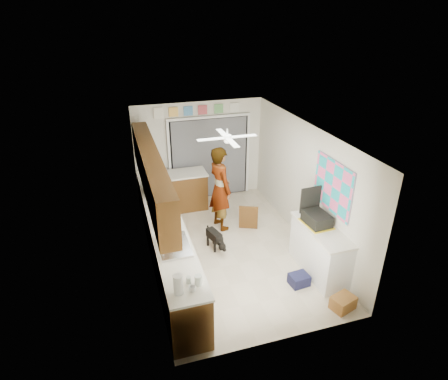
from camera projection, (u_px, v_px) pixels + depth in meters
floor at (230, 248)px, 7.76m from camera, size 5.00×5.00×0.00m
ceiling at (231, 131)px, 6.67m from camera, size 5.00×5.00×0.00m
wall_back at (199, 151)px, 9.36m from camera, size 3.20×0.00×3.20m
wall_front at (287, 273)px, 5.06m from camera, size 3.20×0.00×3.20m
wall_left at (146, 205)px, 6.79m from camera, size 0.00×5.00×5.00m
wall_right at (305, 184)px, 7.63m from camera, size 0.00×5.00×5.00m
left_base_cabinets at (166, 240)px, 7.22m from camera, size 0.60×4.80×0.90m
left_countertop at (165, 219)px, 7.02m from camera, size 0.62×4.80×0.04m
upper_cabinets at (151, 172)px, 6.76m from camera, size 0.32×4.00×0.80m
sink_basin at (174, 246)px, 6.14m from camera, size 0.50×0.76×0.06m
faucet at (162, 243)px, 6.05m from camera, size 0.03×0.03×0.22m
peninsula_base at (185, 191)px, 9.15m from camera, size 1.00×0.60×0.90m
peninsula_top at (184, 173)px, 8.94m from camera, size 1.04×0.64×0.04m
back_opening_recess at (210, 158)px, 9.49m from camera, size 2.00×0.06×2.10m
curtain_panel at (210, 159)px, 9.46m from camera, size 1.90×0.03×2.05m
door_trim_left at (170, 163)px, 9.19m from camera, size 0.06×0.04×2.10m
door_trim_right at (248, 155)px, 9.73m from camera, size 0.06×0.04×2.10m
door_trim_head at (209, 117)px, 9.00m from camera, size 2.10×0.04×0.06m
header_frame_0 at (173, 112)px, 8.72m from camera, size 0.22×0.02×0.22m
header_frame_1 at (188, 111)px, 8.81m from camera, size 0.22×0.02×0.22m
header_frame_2 at (203, 110)px, 8.90m from camera, size 0.22×0.02×0.22m
header_frame_3 at (219, 109)px, 9.01m from camera, size 0.22×0.02×0.22m
header_frame_4 at (234, 108)px, 9.12m from camera, size 0.22×0.02×0.22m
route66_sign at (158, 113)px, 8.63m from camera, size 0.22×0.02×0.26m
right_counter_base at (319, 251)px, 6.88m from camera, size 0.50×1.40×0.90m
right_counter_top at (322, 229)px, 6.68m from camera, size 0.54×1.44×0.04m
abstract_painting at (333, 186)px, 6.59m from camera, size 0.03×1.15×0.95m
ceiling_fan at (227, 138)px, 6.92m from camera, size 1.14×1.14×0.24m
microwave at (156, 186)px, 7.90m from camera, size 0.52×0.65×0.32m
soap_bottle at (158, 219)px, 6.66m from camera, size 0.13×0.13×0.31m
cup at (192, 289)px, 5.16m from camera, size 0.14×0.14×0.08m
jar_a at (198, 280)px, 5.28m from camera, size 0.13×0.13×0.15m
jar_b at (188, 280)px, 5.31m from camera, size 0.09×0.09×0.11m
paper_towel_roll at (178, 284)px, 5.08m from camera, size 0.18×0.18×0.30m
suitcase at (317, 219)px, 6.76m from camera, size 0.41×0.53×0.22m
suitcase_rim at (316, 224)px, 6.81m from camera, size 0.48×0.61×0.02m
suitcase_lid at (310, 199)px, 6.90m from camera, size 0.42×0.06×0.50m
cardboard_box at (343, 303)px, 6.14m from camera, size 0.44×0.38×0.23m
navy_crate at (299, 280)px, 6.69m from camera, size 0.36×0.31×0.20m
cabinet_door_panel at (248, 218)px, 8.26m from camera, size 0.45×0.31×0.62m
man at (220, 188)px, 8.12m from camera, size 0.60×0.78×1.90m
dog at (214, 239)px, 7.67m from camera, size 0.38×0.61×0.44m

